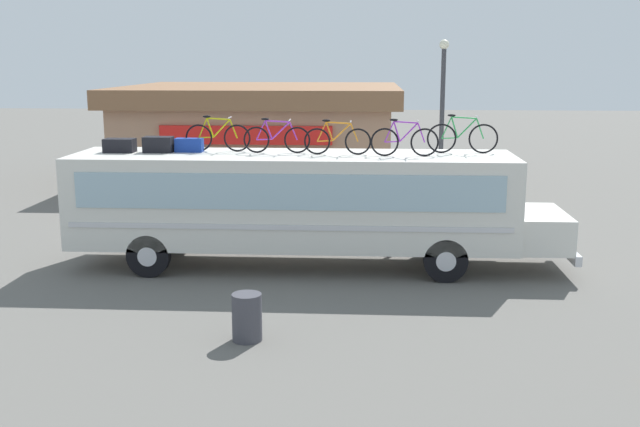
# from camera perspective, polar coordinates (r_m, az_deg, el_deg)

# --- Properties ---
(ground_plane) EXTENTS (120.00, 120.00, 0.00)m
(ground_plane) POSITION_cam_1_polar(r_m,az_deg,el_deg) (19.18, -2.03, -3.96)
(ground_plane) COLOR #605E59
(bus) EXTENTS (12.27, 2.67, 2.84)m
(bus) POSITION_cam_1_polar(r_m,az_deg,el_deg) (18.78, -1.33, 0.97)
(bus) COLOR silver
(bus) RESTS_ON ground
(luggage_bag_1) EXTENTS (0.75, 0.44, 0.34)m
(luggage_bag_1) POSITION_cam_1_polar(r_m,az_deg,el_deg) (19.65, -14.89, 4.99)
(luggage_bag_1) COLOR black
(luggage_bag_1) RESTS_ON bus
(luggage_bag_2) EXTENTS (0.72, 0.42, 0.39)m
(luggage_bag_2) POSITION_cam_1_polar(r_m,az_deg,el_deg) (19.40, -12.11, 5.12)
(luggage_bag_2) COLOR black
(luggage_bag_2) RESTS_ON bus
(luggage_bag_3) EXTENTS (0.68, 0.33, 0.34)m
(luggage_bag_3) POSITION_cam_1_polar(r_m,az_deg,el_deg) (19.35, -9.85, 5.11)
(luggage_bag_3) COLOR #193899
(luggage_bag_3) RESTS_ON bus
(rooftop_bicycle_1) EXTENTS (1.66, 0.44, 0.91)m
(rooftop_bicycle_1) POSITION_cam_1_polar(r_m,az_deg,el_deg) (19.30, -7.73, 5.78)
(rooftop_bicycle_1) COLOR black
(rooftop_bicycle_1) RESTS_ON bus
(rooftop_bicycle_2) EXTENTS (1.67, 0.44, 0.87)m
(rooftop_bicycle_2) POSITION_cam_1_polar(r_m,az_deg,el_deg) (18.84, -3.30, 5.68)
(rooftop_bicycle_2) COLOR black
(rooftop_bicycle_2) RESTS_ON bus
(rooftop_bicycle_3) EXTENTS (1.65, 0.44, 0.86)m
(rooftop_bicycle_3) POSITION_cam_1_polar(r_m,az_deg,el_deg) (18.49, 1.32, 5.58)
(rooftop_bicycle_3) COLOR black
(rooftop_bicycle_3) RESTS_ON bus
(rooftop_bicycle_4) EXTENTS (1.64, 0.44, 0.90)m
(rooftop_bicycle_4) POSITION_cam_1_polar(r_m,az_deg,el_deg) (18.27, 6.39, 5.48)
(rooftop_bicycle_4) COLOR black
(rooftop_bicycle_4) RESTS_ON bus
(rooftop_bicycle_5) EXTENTS (1.76, 0.44, 0.97)m
(rooftop_bicycle_5) POSITION_cam_1_polar(r_m,az_deg,el_deg) (19.09, 10.70, 5.69)
(rooftop_bicycle_5) COLOR black
(rooftop_bicycle_5) RESTS_ON bus
(roadside_building) EXTENTS (11.76, 10.39, 4.00)m
(roadside_building) POSITION_cam_1_polar(r_m,az_deg,el_deg) (33.43, -4.31, 6.26)
(roadside_building) COLOR tan
(roadside_building) RESTS_ON ground
(trash_bin) EXTENTS (0.56, 0.56, 0.90)m
(trash_bin) POSITION_cam_1_polar(r_m,az_deg,el_deg) (14.18, -5.54, -7.80)
(trash_bin) COLOR #3F3F47
(trash_bin) RESTS_ON ground
(street_lamp) EXTENTS (0.29, 0.29, 5.71)m
(street_lamp) POSITION_cam_1_polar(r_m,az_deg,el_deg) (23.23, 9.18, 6.80)
(street_lamp) COLOR #38383D
(street_lamp) RESTS_ON ground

